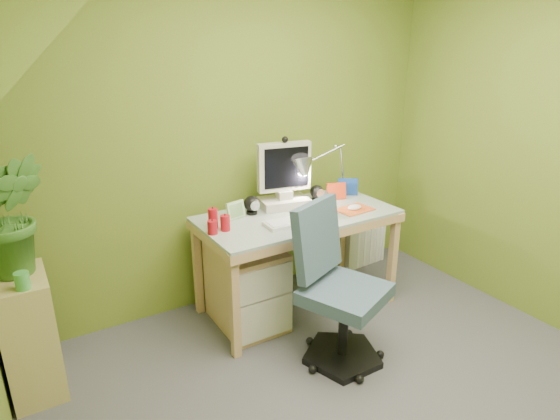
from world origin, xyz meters
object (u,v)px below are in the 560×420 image
side_ledge (30,335)px  task_chair (345,292)px  potted_plant (12,216)px  desk_lamp (336,158)px  monitor (284,172)px  desk (297,261)px  radiator (361,240)px

side_ledge → task_chair: bearing=-22.4°
potted_plant → desk_lamp: bearing=3.2°
monitor → desk: bearing=-79.5°
potted_plant → monitor: bearing=4.0°
monitor → desk_lamp: 0.45m
desk_lamp → potted_plant: potted_plant is taller
radiator → side_ledge: bearing=-176.5°
side_ledge → potted_plant: (0.03, 0.05, 0.66)m
monitor → potted_plant: potted_plant is taller
task_chair → radiator: bearing=22.3°
side_ledge → potted_plant: potted_plant is taller
task_chair → radiator: size_ratio=2.22×
desk_lamp → radiator: desk_lamp is taller
desk_lamp → side_ledge: desk_lamp is taller
desk → monitor: (0.00, 0.18, 0.61)m
monitor → potted_plant: bearing=-165.5°
radiator → desk: bearing=-163.1°
desk_lamp → potted_plant: 2.12m
desk → desk_lamp: bearing=21.0°
monitor → side_ledge: size_ratio=0.73×
potted_plant → desk: bearing=-2.1°
monitor → radiator: size_ratio=1.22×
desk → task_chair: task_chair is taller
desk_lamp → radiator: (0.42, 0.14, -0.81)m
side_ledge → task_chair: task_chair is taller
desk → desk_lamp: desk_lamp is taller
desk → side_ledge: (-1.70, 0.01, -0.01)m
desk → task_chair: size_ratio=1.47×
desk_lamp → task_chair: bearing=-111.4°
desk → side_ledge: desk is taller
side_ledge → desk_lamp: bearing=4.5°
desk → radiator: (0.87, 0.32, -0.15)m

